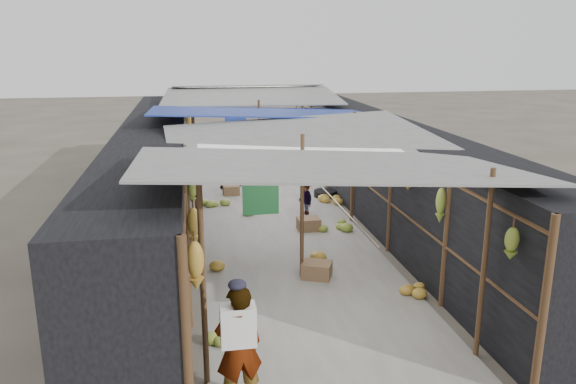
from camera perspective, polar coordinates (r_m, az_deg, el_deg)
ground at (r=7.68m, az=6.00°, el=-17.41°), size 80.00×80.00×0.00m
aisle_slab at (r=13.49m, az=-1.53°, el=-2.72°), size 3.60×16.00×0.02m
stall_left at (r=13.08m, az=-13.35°, el=1.50°), size 1.40×15.00×2.30m
stall_right at (r=13.83m, az=9.57°, el=2.41°), size 1.40×15.00×2.30m
crate_near at (r=12.63m, az=2.11°, el=-3.31°), size 0.50×0.41×0.29m
crate_mid at (r=10.15m, az=2.94°, el=-7.96°), size 0.63×0.57×0.30m
crate_back at (r=15.61m, az=-5.80°, el=0.16°), size 0.46×0.38×0.28m
black_basin at (r=15.40m, az=3.79°, el=-0.18°), size 0.62×0.62×0.19m
vendor_elderly at (r=6.64m, az=-5.03°, el=-15.38°), size 0.61×0.46×1.51m
shopper_blue at (r=16.26m, az=-5.61°, el=3.42°), size 1.05×0.97×1.75m
vendor_seated at (r=13.67m, az=1.77°, el=-0.61°), size 0.47×0.63×0.87m
market_canopy at (r=13.30m, az=-1.72°, el=7.61°), size 5.62×15.20×2.77m
hanging_bananas at (r=13.30m, az=-1.93°, el=4.32°), size 3.95×14.04×0.88m
floor_bananas at (r=13.27m, az=-1.62°, el=-2.36°), size 3.94×11.23×0.36m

